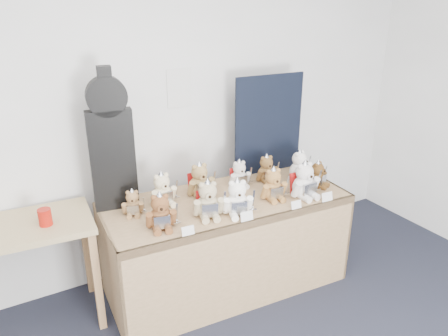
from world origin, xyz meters
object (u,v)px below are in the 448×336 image
teddy_front_far_left (161,213)px  teddy_back_right (267,170)px  display_table (231,222)px  teddy_front_right (273,185)px  guitar_case (111,142)px  teddy_back_end (300,167)px  teddy_back_centre_right (239,175)px  teddy_back_far_left (133,204)px  teddy_front_left (208,201)px  teddy_front_centre (237,199)px  teddy_front_end (318,176)px  side_table (18,244)px  red_cup (45,217)px  teddy_back_left (162,190)px  teddy_front_far_right (304,181)px

teddy_front_far_left → teddy_back_right: teddy_front_far_left is taller
display_table → teddy_front_right: teddy_front_right is taller
guitar_case → teddy_front_right: size_ratio=3.66×
guitar_case → teddy_back_end: guitar_case is taller
teddy_back_centre_right → teddy_back_right: teddy_back_right is taller
teddy_back_right → teddy_back_far_left: (-1.14, -0.02, -0.02)m
teddy_front_left → teddy_front_centre: 0.20m
teddy_front_left → teddy_front_end: bearing=16.5°
teddy_front_end → teddy_back_far_left: bearing=142.8°
teddy_back_right → display_table: bearing=-151.1°
teddy_front_right → teddy_front_far_left: bearing=-171.9°
side_table → teddy_front_left: teddy_front_left is taller
teddy_front_left → teddy_back_end: size_ratio=1.06×
red_cup → teddy_back_far_left: (0.56, -0.07, -0.01)m
teddy_front_left → teddy_back_right: size_ratio=1.19×
red_cup → guitar_case: bearing=11.3°
teddy_front_far_left → teddy_back_centre_right: teddy_front_far_left is taller
teddy_back_left → teddy_back_right: bearing=-5.3°
display_table → teddy_front_right: size_ratio=6.83×
guitar_case → teddy_front_right: bearing=-13.7°
side_table → guitar_case: guitar_case is taller
teddy_back_end → teddy_front_left: bearing=170.2°
teddy_front_left → teddy_back_end: 0.98m
teddy_front_far_left → teddy_front_right: teddy_front_far_left is taller
teddy_front_centre → display_table: bearing=92.2°
teddy_front_centre → teddy_back_left: bearing=152.2°
side_table → teddy_back_far_left: bearing=-7.1°
teddy_front_end → side_table: bearing=142.5°
teddy_back_left → red_cup: bearing=174.5°
teddy_front_right → teddy_back_centre_right: (-0.10, 0.33, -0.01)m
teddy_front_far_right → side_table: bearing=164.4°
teddy_front_centre → teddy_back_centre_right: 0.48m
teddy_back_left → teddy_front_far_left: bearing=-117.7°
display_table → teddy_back_right: size_ratio=7.53×
teddy_front_far_right → teddy_front_left: bearing=173.3°
teddy_front_right → teddy_back_left: same height
teddy_front_centre → teddy_back_right: 0.63m
teddy_front_centre → teddy_back_far_left: bearing=168.6°
red_cup → teddy_back_right: 1.70m
teddy_back_left → teddy_back_right: teddy_back_left is taller
teddy_front_left → teddy_back_right: (0.70, 0.30, -0.02)m
teddy_front_far_right → teddy_back_left: 1.06m
red_cup → teddy_back_far_left: bearing=-7.4°
guitar_case → side_table: bearing=-168.8°
teddy_front_right → teddy_front_end: size_ratio=1.16×
teddy_front_left → teddy_front_end: size_ratio=1.25×
display_table → red_cup: red_cup is taller
red_cup → teddy_front_end: bearing=-10.0°
guitar_case → teddy_front_end: (1.49, -0.45, -0.40)m
teddy_front_centre → teddy_front_right: teddy_front_centre is taller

